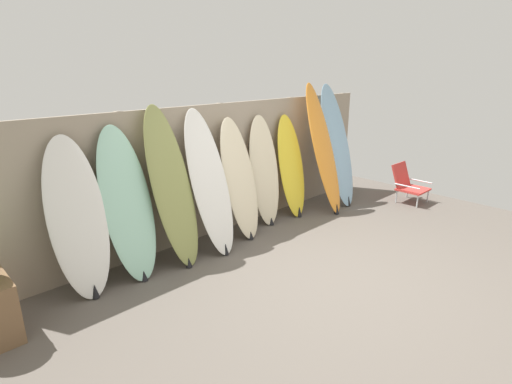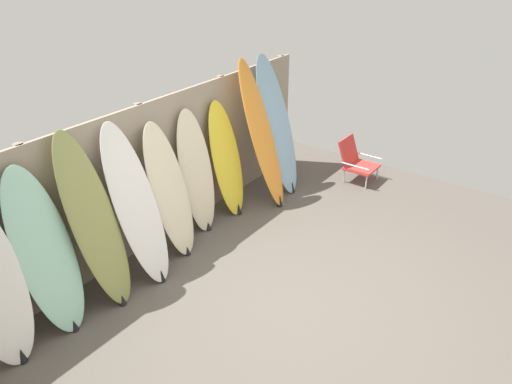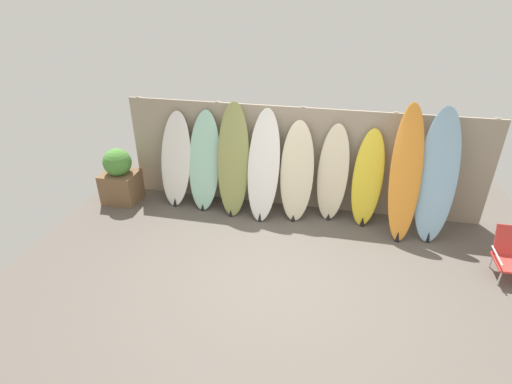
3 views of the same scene
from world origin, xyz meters
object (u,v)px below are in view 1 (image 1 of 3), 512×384
Objects in this scene: surfboard_olive_2 at (172,188)px; surfboard_skyblue_8 at (337,146)px; surfboard_cream_5 at (265,172)px; surfboard_orange_7 at (323,149)px; surfboard_cream_4 at (240,180)px; beach_chair at (408,183)px; surfboard_yellow_6 at (291,167)px; surfboard_white_0 at (78,220)px; surfboard_white_3 at (210,183)px; surfboard_seafoam_1 at (128,205)px.

surfboard_skyblue_8 is (3.20, -0.06, 0.06)m from surfboard_olive_2.
surfboard_cream_5 is 1.13m from surfboard_orange_7.
surfboard_orange_7 is at bearing -4.74° from surfboard_cream_4.
surfboard_cream_5 is at bearing 167.39° from surfboard_orange_7.
beach_chair is (2.51, -1.02, -0.47)m from surfboard_cream_5.
surfboard_yellow_6 is 2.24m from beach_chair.
surfboard_yellow_6 is (1.14, 0.07, -0.04)m from surfboard_cream_4.
surfboard_olive_2 is at bearing 177.62° from surfboard_orange_7.
surfboard_white_0 is 2.52× the size of beach_chair.
beach_chair is at bearing -12.15° from surfboard_olive_2.
surfboard_cream_5 is at bearing 7.95° from surfboard_white_3.
surfboard_seafoam_1 is 2.19m from surfboard_cream_5.
surfboard_olive_2 reaches higher than surfboard_white_0.
surfboard_olive_2 is 2.22m from surfboard_yellow_6.
surfboard_yellow_6 reaches higher than beach_chair.
surfboard_cream_5 is (1.13, 0.16, -0.09)m from surfboard_white_3.
surfboard_orange_7 reaches higher than surfboard_white_3.
surfboard_skyblue_8 is at bearing -1.01° from surfboard_olive_2.
surfboard_skyblue_8 reaches higher than surfboard_seafoam_1.
surfboard_yellow_6 is at bearing 3.48° from surfboard_cream_4.
surfboard_olive_2 is at bearing 159.40° from beach_chair.
surfboard_white_0 is at bearing 176.40° from surfboard_white_3.
surfboard_white_3 is 2.21m from surfboard_orange_7.
surfboard_olive_2 is 1.16× the size of surfboard_cream_5.
surfboard_seafoam_1 is at bearing 175.43° from surfboard_white_3.
surfboard_skyblue_8 reaches higher than surfboard_cream_5.
surfboard_white_0 is 0.97× the size of surfboard_seafoam_1.
surfboard_white_0 is at bearing 177.22° from surfboard_orange_7.
surfboard_white_3 is at bearing -174.47° from surfboard_cream_4.
surfboard_orange_7 reaches higher than surfboard_cream_5.
surfboard_orange_7 is (3.27, -0.17, 0.17)m from surfboard_seafoam_1.
surfboard_seafoam_1 is 1.05× the size of surfboard_cream_5.
surfboard_skyblue_8 is (2.67, -0.03, 0.11)m from surfboard_white_3.
surfboard_white_3 is 1.14m from surfboard_cream_5.
surfboard_cream_4 is at bearing -1.12° from surfboard_seafoam_1.
surfboard_yellow_6 is 0.79× the size of surfboard_skyblue_8.
surfboard_white_0 is at bearing 178.32° from surfboard_seafoam_1.
surfboard_cream_4 is at bearing 1.29° from surfboard_olive_2.
surfboard_white_3 is at bearing -4.57° from surfboard_seafoam_1.
surfboard_olive_2 is at bearing -3.81° from surfboard_white_0.
surfboard_olive_2 reaches higher than surfboard_white_3.
beach_chair is (4.16, -0.90, -0.60)m from surfboard_olive_2.
surfboard_skyblue_8 is 1.44m from beach_chair.
surfboard_seafoam_1 is 1.03× the size of surfboard_cream_4.
surfboard_cream_5 is at bearing 173.17° from surfboard_skyblue_8.
surfboard_white_3 reaches higher than beach_chair.
surfboard_olive_2 is (0.54, -0.06, 0.10)m from surfboard_seafoam_1.
surfboard_white_3 is 3.78m from beach_chair.
surfboard_skyblue_8 is (2.12, -0.08, 0.18)m from surfboard_cream_4.
surfboard_yellow_6 is 2.41× the size of beach_chair.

